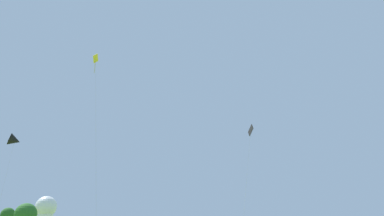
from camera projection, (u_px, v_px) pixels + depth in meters
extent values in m
cube|color=yellow|center=(96.00, 58.00, 45.50)|extent=(0.42, 1.42, 1.39)
cylinder|color=#A79518|center=(95.00, 67.00, 45.11)|extent=(0.04, 0.04, 1.71)
cylinder|color=#B2B2B7|center=(96.00, 142.00, 41.42)|extent=(2.37, 0.91, 22.45)
cone|color=black|center=(15.00, 140.00, 56.19)|extent=(2.72, 2.67, 2.26)
cylinder|color=#B2B2B7|center=(3.00, 187.00, 52.96)|extent=(0.13, 1.78, 14.86)
cube|color=black|center=(251.00, 130.00, 57.33)|extent=(0.65, 2.14, 2.16)
cylinder|color=#B2B2B7|center=(247.00, 181.00, 54.06)|extent=(2.34, 1.31, 16.72)
sphere|color=white|center=(46.00, 207.00, 107.49)|extent=(6.40, 6.40, 6.40)
sphere|color=#286023|center=(26.00, 214.00, 69.72)|extent=(4.32, 4.32, 4.32)
sphere|color=#23561E|center=(8.00, 215.00, 87.23)|extent=(3.40, 3.40, 3.40)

